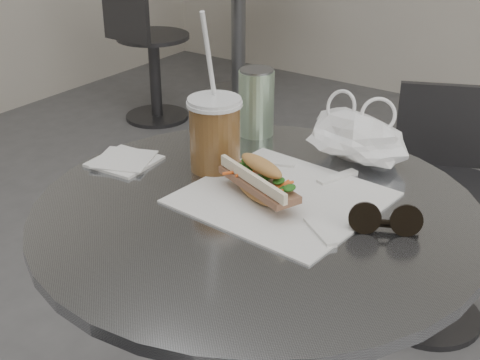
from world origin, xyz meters
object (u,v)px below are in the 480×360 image
Objects in this scene: bg_chair at (149,62)px; banh_mi at (260,181)px; chair_far at (439,223)px; cafe_table at (255,337)px; iced_coffee at (215,133)px; bg_table at (238,16)px; drink_can at (256,102)px; sunglasses at (385,221)px.

banh_mi reaches higher than bg_chair.
bg_chair reaches higher than chair_far.
cafe_table is 2.55× the size of iced_coffee.
banh_mi is at bearing -23.31° from iced_coffee.
cafe_table is 2.72m from bg_table.
bg_table is (-1.60, 2.20, -0.00)m from cafe_table.
bg_chair is (-1.80, 0.74, 0.01)m from chair_far.
chair_far is at bearing -38.57° from bg_table.
drink_can reaches higher than banh_mi.
bg_table is 2.59m from iced_coffee.
cafe_table is at bearing 63.04° from chair_far.
chair_far is at bearing 69.51° from drink_can.
drink_can is at bearing -53.74° from bg_table.
drink_can is at bearing 124.33° from cafe_table.
banh_mi is 0.77× the size of iced_coffee.
chair_far is at bearing 107.75° from banh_mi.
banh_mi is (-0.01, 0.02, 0.31)m from cafe_table.
chair_far is at bearing 76.22° from iced_coffee.
bg_table is 2.42m from drink_can.
drink_can is at bearing 45.49° from chair_far.
iced_coffee is 2.11× the size of drink_can.
cafe_table is 3.32× the size of banh_mi.
banh_mi is at bearing -54.91° from drink_can.
bg_table is 2.71m from banh_mi.
bg_table reaches higher than chair_far.
iced_coffee reaches higher than sunglasses.
drink_can is at bearing 146.61° from banh_mi.
bg_chair is (-0.16, -0.57, -0.15)m from bg_table.
banh_mi is (1.59, -2.18, 0.31)m from bg_table.
bg_chair is (-1.76, 1.63, -0.15)m from cafe_table.
chair_far is 0.97m from iced_coffee.
bg_chair is 6.39× the size of sunglasses.
bg_table is 3.23× the size of banh_mi.
sunglasses is at bearing 27.46° from banh_mi.
iced_coffee is (-0.20, -0.80, 0.50)m from chair_far.
bg_table is at bearing 124.39° from iced_coffee.
cafe_table is at bearing 164.64° from sunglasses.
drink_can is (1.42, -1.93, 0.35)m from bg_table.
drink_can reaches higher than sunglasses.
chair_far is 0.98m from banh_mi.
sunglasses is (0.16, -0.84, 0.45)m from chair_far.
iced_coffee is 0.37m from sunglasses.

